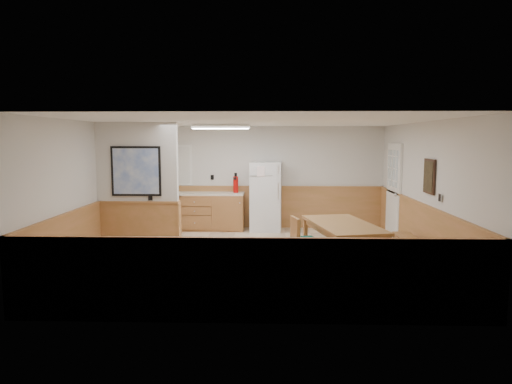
{
  "coord_description": "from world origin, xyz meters",
  "views": [
    {
      "loc": [
        0.2,
        -8.22,
        2.19
      ],
      "look_at": [
        -0.04,
        0.4,
        1.19
      ],
      "focal_mm": 32.0,
      "sensor_mm": 36.0,
      "label": 1
    }
  ],
  "objects_px": {
    "fire_extinguisher": "(236,184)",
    "soap_bottle": "(170,187)",
    "refrigerator": "(266,196)",
    "dining_table": "(343,229)",
    "dining_chair": "(300,237)",
    "dining_bench": "(411,246)"
  },
  "relations": [
    {
      "from": "dining_table",
      "to": "soap_bottle",
      "type": "height_order",
      "value": "soap_bottle"
    },
    {
      "from": "refrigerator",
      "to": "dining_table",
      "type": "height_order",
      "value": "refrigerator"
    },
    {
      "from": "dining_chair",
      "to": "soap_bottle",
      "type": "relative_size",
      "value": 3.41
    },
    {
      "from": "refrigerator",
      "to": "dining_table",
      "type": "distance_m",
      "value": 3.39
    },
    {
      "from": "refrigerator",
      "to": "fire_extinguisher",
      "type": "xyz_separation_m",
      "value": [
        -0.73,
        0.09,
        0.29
      ]
    },
    {
      "from": "refrigerator",
      "to": "soap_bottle",
      "type": "bearing_deg",
      "value": -178.42
    },
    {
      "from": "refrigerator",
      "to": "dining_chair",
      "type": "height_order",
      "value": "refrigerator"
    },
    {
      "from": "fire_extinguisher",
      "to": "soap_bottle",
      "type": "distance_m",
      "value": 1.6
    },
    {
      "from": "soap_bottle",
      "to": "dining_bench",
      "type": "bearing_deg",
      "value": -32.37
    },
    {
      "from": "dining_chair",
      "to": "soap_bottle",
      "type": "xyz_separation_m",
      "value": [
        -2.95,
        3.16,
        0.53
      ]
    },
    {
      "from": "dining_table",
      "to": "dining_chair",
      "type": "distance_m",
      "value": 0.75
    },
    {
      "from": "dining_chair",
      "to": "soap_bottle",
      "type": "distance_m",
      "value": 4.35
    },
    {
      "from": "refrigerator",
      "to": "soap_bottle",
      "type": "xyz_separation_m",
      "value": [
        -2.34,
        0.08,
        0.2
      ]
    },
    {
      "from": "fire_extinguisher",
      "to": "dining_table",
      "type": "bearing_deg",
      "value": -67.48
    },
    {
      "from": "refrigerator",
      "to": "fire_extinguisher",
      "type": "distance_m",
      "value": 0.79
    },
    {
      "from": "dining_bench",
      "to": "fire_extinguisher",
      "type": "distance_m",
      "value": 4.58
    },
    {
      "from": "refrigerator",
      "to": "soap_bottle",
      "type": "relative_size",
      "value": 6.62
    },
    {
      "from": "dining_bench",
      "to": "fire_extinguisher",
      "type": "height_order",
      "value": "fire_extinguisher"
    },
    {
      "from": "refrigerator",
      "to": "fire_extinguisher",
      "type": "bearing_deg",
      "value": 176.64
    },
    {
      "from": "dining_chair",
      "to": "fire_extinguisher",
      "type": "bearing_deg",
      "value": 98.91
    },
    {
      "from": "refrigerator",
      "to": "dining_chair",
      "type": "bearing_deg",
      "value": -75.35
    },
    {
      "from": "dining_bench",
      "to": "dining_chair",
      "type": "xyz_separation_m",
      "value": [
        -1.93,
        -0.06,
        0.16
      ]
    }
  ]
}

